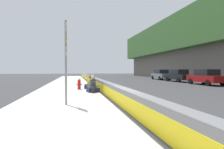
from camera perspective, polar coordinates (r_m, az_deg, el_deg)
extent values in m
plane|color=#353538|center=(8.17, 3.68, -10.11)|extent=(160.00, 160.00, 0.00)
cube|color=#B5B2A8|center=(7.90, -15.51, -10.04)|extent=(80.00, 4.40, 0.14)
cube|color=slate|center=(8.10, 3.68, -7.16)|extent=(76.00, 0.44, 0.85)
cube|color=gold|center=(8.05, 2.12, -7.52)|extent=(74.48, 0.01, 0.54)
cylinder|color=gray|center=(8.25, -13.81, 3.51)|extent=(0.09, 0.09, 3.60)
cube|color=white|center=(8.44, -13.73, 13.74)|extent=(0.44, 0.02, 0.36)
cube|color=black|center=(8.44, -13.64, 13.74)|extent=(0.30, 0.01, 0.10)
cube|color=yellow|center=(8.35, -13.71, 10.39)|extent=(0.44, 0.02, 0.36)
cube|color=black|center=(8.35, -13.62, 10.39)|extent=(0.30, 0.01, 0.10)
cube|color=white|center=(8.28, -13.69, 6.97)|extent=(0.44, 0.02, 0.36)
cube|color=black|center=(8.28, -13.60, 6.97)|extent=(0.30, 0.01, 0.10)
cylinder|color=red|center=(14.68, -9.95, -3.06)|extent=(0.24, 0.24, 0.72)
cone|color=gray|center=(14.65, -9.95, -1.34)|extent=(0.26, 0.26, 0.16)
cylinder|color=gray|center=(14.68, -9.28, -2.91)|extent=(0.10, 0.12, 0.10)
cylinder|color=gray|center=(14.67, -10.61, -2.92)|extent=(0.10, 0.12, 0.10)
cube|color=#23284C|center=(12.82, -5.79, -4.65)|extent=(0.80, 0.89, 0.29)
cylinder|color=#333842|center=(12.78, -5.80, -2.79)|extent=(0.37, 0.37, 0.54)
sphere|color=tan|center=(12.76, -5.80, -1.04)|extent=(0.24, 0.24, 0.24)
cylinder|color=#333842|center=(12.98, -6.07, -2.97)|extent=(0.30, 0.18, 0.48)
cylinder|color=#333842|center=(12.59, -5.52, -3.10)|extent=(0.30, 0.18, 0.48)
cube|color=#424247|center=(14.05, -5.87, -4.09)|extent=(0.78, 0.89, 0.31)
cylinder|color=#4C8951|center=(14.01, -5.87, -2.29)|extent=(0.39, 0.39, 0.58)
sphere|color=tan|center=(13.99, -5.88, -0.59)|extent=(0.25, 0.25, 0.25)
cylinder|color=#4C8951|center=(14.23, -5.86, -2.47)|extent=(0.31, 0.17, 0.51)
cylinder|color=#4C8951|center=(13.80, -5.89, -2.59)|extent=(0.31, 0.17, 0.51)
cube|color=#23284C|center=(15.21, -6.74, -3.71)|extent=(0.84, 0.92, 0.29)
cylinder|color=gold|center=(15.18, -6.74, -2.14)|extent=(0.37, 0.37, 0.54)
sphere|color=#8E6647|center=(15.16, -6.75, -0.67)|extent=(0.24, 0.24, 0.24)
cylinder|color=gold|center=(15.38, -6.59, -2.30)|extent=(0.30, 0.20, 0.48)
cylinder|color=gold|center=(14.99, -6.90, -2.40)|extent=(0.30, 0.20, 0.48)
cube|color=black|center=(16.15, -6.90, -3.42)|extent=(0.65, 0.76, 0.28)
cylinder|color=#4C8951|center=(16.12, -6.90, -1.97)|extent=(0.36, 0.36, 0.54)
sphere|color=#8E6647|center=(16.10, -6.91, -0.59)|extent=(0.24, 0.24, 0.24)
cylinder|color=#4C8951|center=(16.32, -6.95, -2.11)|extent=(0.28, 0.13, 0.47)
cylinder|color=#4C8951|center=(15.93, -6.85, -2.20)|extent=(0.28, 0.13, 0.47)
cube|color=#232328|center=(12.33, -5.83, -4.63)|extent=(0.32, 0.22, 0.40)
cube|color=#232328|center=(12.35, -5.18, -4.90)|extent=(0.22, 0.06, 0.20)
cube|color=maroon|center=(22.99, 26.57, -1.12)|extent=(4.50, 1.81, 0.72)
cube|color=black|center=(22.89, 26.74, 0.60)|extent=(2.20, 1.62, 0.66)
cylinder|color=black|center=(23.66, 22.76, -1.89)|extent=(0.66, 0.22, 0.66)
cylinder|color=black|center=(24.67, 26.08, -1.79)|extent=(0.66, 0.22, 0.66)
cylinder|color=black|center=(21.34, 27.11, -2.27)|extent=(0.66, 0.22, 0.66)
cylinder|color=black|center=(22.46, 30.56, -2.14)|extent=(0.66, 0.22, 0.66)
cube|color=black|center=(27.80, 19.46, -0.65)|extent=(4.56, 1.97, 0.72)
cube|color=black|center=(27.70, 19.59, 0.77)|extent=(2.26, 1.70, 0.66)
cylinder|color=black|center=(28.59, 16.43, -1.29)|extent=(0.67, 0.24, 0.66)
cylinder|color=black|center=(29.49, 19.33, -1.24)|extent=(0.67, 0.24, 0.66)
cylinder|color=black|center=(26.14, 19.60, -1.56)|extent=(0.67, 0.24, 0.66)
cylinder|color=black|center=(27.13, 22.65, -1.48)|extent=(0.67, 0.24, 0.66)
cube|color=slate|center=(32.72, 14.63, -0.32)|extent=(4.53, 1.88, 0.72)
cube|color=black|center=(32.62, 14.71, 0.88)|extent=(2.23, 1.66, 0.66)
cylinder|color=black|center=(33.70, 12.26, -0.88)|extent=(0.66, 0.23, 0.66)
cylinder|color=black|center=(34.40, 14.91, -0.85)|extent=(0.66, 0.23, 0.66)
cylinder|color=black|center=(31.06, 14.31, -1.07)|extent=(0.66, 0.23, 0.66)
cylinder|color=black|center=(31.83, 17.14, -1.04)|extent=(0.66, 0.23, 0.66)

